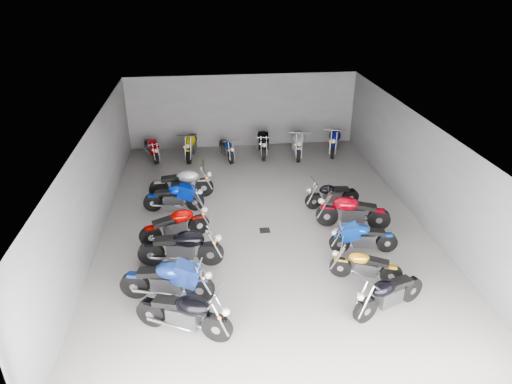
# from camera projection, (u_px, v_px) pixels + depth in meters

# --- Properties ---
(ground) EXTENTS (14.00, 14.00, 0.00)m
(ground) POSITION_uv_depth(u_px,v_px,m) (263.00, 222.00, 14.59)
(ground) COLOR gray
(ground) RESTS_ON ground
(wall_back) EXTENTS (10.00, 0.10, 3.20)m
(wall_back) POSITION_uv_depth(u_px,v_px,m) (243.00, 111.00, 20.09)
(wall_back) COLOR slate
(wall_back) RESTS_ON ground
(wall_left) EXTENTS (0.10, 14.00, 3.20)m
(wall_left) POSITION_uv_depth(u_px,v_px,m) (94.00, 185.00, 13.36)
(wall_left) COLOR slate
(wall_left) RESTS_ON ground
(wall_right) EXTENTS (0.10, 14.00, 3.20)m
(wall_right) POSITION_uv_depth(u_px,v_px,m) (420.00, 169.00, 14.39)
(wall_right) COLOR slate
(wall_right) RESTS_ON ground
(ceiling) EXTENTS (10.00, 14.00, 0.04)m
(ceiling) POSITION_uv_depth(u_px,v_px,m) (263.00, 126.00, 13.15)
(ceiling) COLOR black
(ceiling) RESTS_ON wall_back
(drain_grate) EXTENTS (0.32, 0.32, 0.01)m
(drain_grate) POSITION_uv_depth(u_px,v_px,m) (265.00, 230.00, 14.14)
(drain_grate) COLOR black
(drain_grate) RESTS_ON ground
(motorcycle_left_a) EXTENTS (2.16, 1.08, 1.01)m
(motorcycle_left_a) POSITION_uv_depth(u_px,v_px,m) (184.00, 313.00, 10.00)
(motorcycle_left_a) COLOR black
(motorcycle_left_a) RESTS_ON ground
(motorcycle_left_b) EXTENTS (2.32, 0.67, 1.03)m
(motorcycle_left_b) POSITION_uv_depth(u_px,v_px,m) (168.00, 280.00, 11.02)
(motorcycle_left_b) COLOR black
(motorcycle_left_b) RESTS_ON ground
(motorcycle_left_c) EXTENTS (2.34, 0.53, 1.03)m
(motorcycle_left_c) POSITION_uv_depth(u_px,v_px,m) (182.00, 247.00, 12.31)
(motorcycle_left_c) COLOR black
(motorcycle_left_c) RESTS_ON ground
(motorcycle_left_d) EXTENTS (2.06, 0.86, 0.94)m
(motorcycle_left_d) POSITION_uv_depth(u_px,v_px,m) (176.00, 225.00, 13.45)
(motorcycle_left_d) COLOR black
(motorcycle_left_d) RESTS_ON ground
(motorcycle_left_e) EXTENTS (2.02, 0.43, 0.89)m
(motorcycle_left_e) POSITION_uv_depth(u_px,v_px,m) (174.00, 197.00, 15.09)
(motorcycle_left_e) COLOR black
(motorcycle_left_e) RESTS_ON ground
(motorcycle_left_f) EXTENTS (2.25, 0.43, 0.99)m
(motorcycle_left_f) POSITION_uv_depth(u_px,v_px,m) (182.00, 183.00, 15.94)
(motorcycle_left_f) COLOR black
(motorcycle_left_f) RESTS_ON ground
(motorcycle_right_a) EXTENTS (1.99, 0.97, 0.93)m
(motorcycle_right_a) POSITION_uv_depth(u_px,v_px,m) (389.00, 294.00, 10.66)
(motorcycle_right_a) COLOR black
(motorcycle_right_a) RESTS_ON ground
(motorcycle_right_b) EXTENTS (1.78, 0.80, 0.82)m
(motorcycle_right_b) POSITION_uv_depth(u_px,v_px,m) (365.00, 266.00, 11.75)
(motorcycle_right_b) COLOR black
(motorcycle_right_b) RESTS_ON ground
(motorcycle_right_c) EXTENTS (1.95, 0.43, 0.86)m
(motorcycle_right_c) POSITION_uv_depth(u_px,v_px,m) (363.00, 238.00, 12.91)
(motorcycle_right_c) COLOR black
(motorcycle_right_c) RESTS_ON ground
(motorcycle_right_d) EXTENTS (2.25, 0.73, 1.01)m
(motorcycle_right_d) POSITION_uv_depth(u_px,v_px,m) (352.00, 212.00, 14.09)
(motorcycle_right_d) COLOR black
(motorcycle_right_d) RESTS_ON ground
(motorcycle_right_e) EXTENTS (1.90, 0.43, 0.84)m
(motorcycle_right_e) POSITION_uv_depth(u_px,v_px,m) (332.00, 195.00, 15.34)
(motorcycle_right_e) COLOR black
(motorcycle_right_e) RESTS_ON ground
(motorcycle_back_a) EXTENTS (0.77, 1.87, 0.85)m
(motorcycle_back_a) POSITION_uv_depth(u_px,v_px,m) (152.00, 148.00, 19.16)
(motorcycle_back_a) COLOR black
(motorcycle_back_a) RESTS_ON ground
(motorcycle_back_b) EXTENTS (0.53, 2.26, 0.99)m
(motorcycle_back_b) POSITION_uv_depth(u_px,v_px,m) (191.00, 145.00, 19.31)
(motorcycle_back_b) COLOR black
(motorcycle_back_b) RESTS_ON ground
(motorcycle_back_c) EXTENTS (0.56, 1.85, 0.82)m
(motorcycle_back_c) POSITION_uv_depth(u_px,v_px,m) (227.00, 149.00, 19.19)
(motorcycle_back_c) COLOR black
(motorcycle_back_c) RESTS_ON ground
(motorcycle_back_d) EXTENTS (0.50, 2.32, 1.02)m
(motorcycle_back_d) POSITION_uv_depth(u_px,v_px,m) (263.00, 142.00, 19.60)
(motorcycle_back_d) COLOR black
(motorcycle_back_d) RESTS_ON ground
(motorcycle_back_e) EXTENTS (0.61, 2.35, 1.04)m
(motorcycle_back_e) POSITION_uv_depth(u_px,v_px,m) (298.00, 143.00, 19.48)
(motorcycle_back_e) COLOR black
(motorcycle_back_e) RESTS_ON ground
(motorcycle_back_f) EXTENTS (0.95, 2.24, 1.02)m
(motorcycle_back_f) POSITION_uv_depth(u_px,v_px,m) (335.00, 140.00, 19.79)
(motorcycle_back_f) COLOR black
(motorcycle_back_f) RESTS_ON ground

